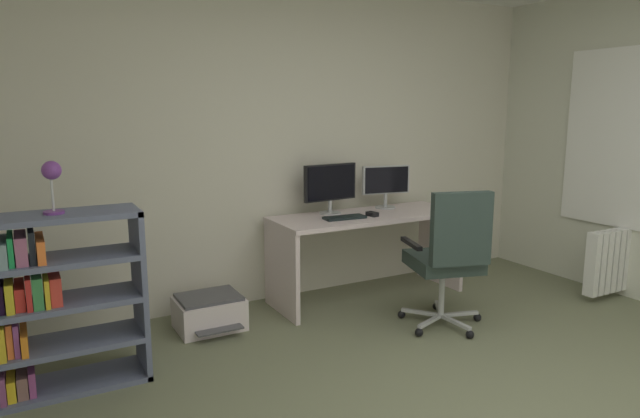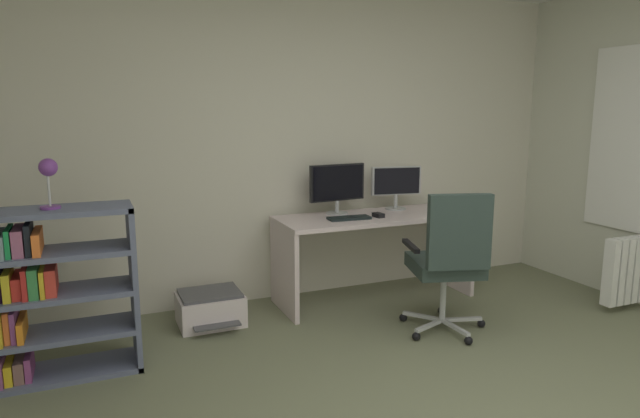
# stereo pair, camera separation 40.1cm
# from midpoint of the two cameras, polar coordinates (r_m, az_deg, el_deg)

# --- Properties ---
(wall_back) EXTENTS (4.92, 0.10, 2.59)m
(wall_back) POSITION_cam_midpoint_polar(r_m,az_deg,el_deg) (4.66, 0.30, 6.71)
(wall_back) COLOR beige
(wall_back) RESTS_ON ground
(desk) EXTENTS (1.64, 0.61, 0.72)m
(desk) POSITION_cam_midpoint_polar(r_m,az_deg,el_deg) (4.63, 8.16, -2.82)
(desk) COLOR silver
(desk) RESTS_ON ground
(monitor_main) EXTENTS (0.50, 0.18, 0.42)m
(monitor_main) POSITION_cam_midpoint_polar(r_m,az_deg,el_deg) (4.56, 4.33, 2.51)
(monitor_main) COLOR #B2B5B7
(monitor_main) RESTS_ON desk
(monitor_secondary) EXTENTS (0.44, 0.18, 0.37)m
(monitor_secondary) POSITION_cam_midpoint_polar(r_m,az_deg,el_deg) (4.84, 10.27, 2.61)
(monitor_secondary) COLOR #B2B5B7
(monitor_secondary) RESTS_ON desk
(keyboard) EXTENTS (0.35, 0.15, 0.02)m
(keyboard) POSITION_cam_midpoint_polar(r_m,az_deg,el_deg) (4.38, 5.65, -0.96)
(keyboard) COLOR black
(keyboard) RESTS_ON desk
(computer_mouse) EXTENTS (0.07, 0.11, 0.03)m
(computer_mouse) POSITION_cam_midpoint_polar(r_m,az_deg,el_deg) (4.50, 8.61, -0.65)
(computer_mouse) COLOR black
(computer_mouse) RESTS_ON desk
(office_chair) EXTENTS (0.63, 0.64, 1.04)m
(office_chair) POSITION_cam_midpoint_polar(r_m,az_deg,el_deg) (3.99, 16.10, -4.83)
(office_chair) COLOR #B7BABC
(office_chair) RESTS_ON ground
(bookshelf) EXTENTS (0.83, 0.35, 1.02)m
(bookshelf) POSITION_cam_midpoint_polar(r_m,az_deg,el_deg) (3.55, -23.52, -7.98)
(bookshelf) COLOR slate
(bookshelf) RESTS_ON ground
(desk_lamp) EXTENTS (0.11, 0.11, 0.29)m
(desk_lamp) POSITION_cam_midpoint_polar(r_m,az_deg,el_deg) (3.40, -23.34, 3.32)
(desk_lamp) COLOR #753A93
(desk_lamp) RESTS_ON bookshelf
(printer) EXTENTS (0.47, 0.46, 0.25)m
(printer) POSITION_cam_midpoint_polar(r_m,az_deg,el_deg) (4.21, -8.58, -10.16)
(printer) COLOR silver
(printer) RESTS_ON ground
(radiator) EXTENTS (0.70, 0.10, 0.53)m
(radiator) POSITION_cam_midpoint_polar(r_m,az_deg,el_deg) (5.22, 32.08, -5.27)
(radiator) COLOR white
(radiator) RESTS_ON ground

